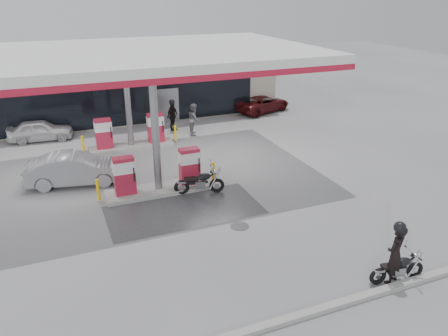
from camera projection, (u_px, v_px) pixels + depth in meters
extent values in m
plane|color=gray|center=(172.00, 212.00, 17.03)|extent=(90.00, 90.00, 0.00)
cube|color=#4C4C4F|center=(184.00, 210.00, 17.21)|extent=(6.00, 3.00, 0.00)
cylinder|color=#38383A|center=(240.00, 226.00, 16.02)|extent=(0.70, 0.70, 0.01)
cube|color=gray|center=(248.00, 332.00, 11.02)|extent=(28.00, 0.25, 0.15)
cube|color=beige|center=(106.00, 84.00, 29.94)|extent=(22.00, 8.00, 4.00)
cube|color=black|center=(117.00, 106.00, 26.73)|extent=(18.00, 0.10, 2.60)
cube|color=#B2152E|center=(114.00, 71.00, 25.86)|extent=(22.00, 0.25, 1.00)
cube|color=navy|center=(223.00, 64.00, 28.26)|extent=(3.50, 0.12, 0.80)
cube|color=gray|center=(165.00, 106.00, 27.85)|extent=(1.80, 0.14, 2.20)
cube|color=silver|center=(135.00, 56.00, 19.27)|extent=(16.00, 10.00, 0.60)
cube|color=#B2152E|center=(165.00, 81.00, 15.11)|extent=(16.00, 0.12, 0.24)
cube|color=#B2152E|center=(117.00, 47.00, 23.57)|extent=(16.00, 0.12, 0.24)
cylinder|color=gray|center=(155.00, 134.00, 17.75)|extent=(0.32, 0.32, 5.00)
cylinder|color=gray|center=(128.00, 101.00, 22.87)|extent=(0.32, 0.32, 5.00)
cube|color=#9E9E99|center=(159.00, 190.00, 18.71)|extent=(4.50, 1.30, 0.18)
cube|color=maroon|center=(124.00, 176.00, 17.88)|extent=(0.85, 0.48, 1.60)
cube|color=maroon|center=(189.00, 166.00, 18.85)|extent=(0.85, 0.48, 1.60)
cube|color=silver|center=(124.00, 167.00, 17.72)|extent=(0.88, 0.52, 0.50)
cube|color=silver|center=(189.00, 157.00, 18.70)|extent=(0.88, 0.52, 0.50)
cylinder|color=yellow|center=(98.00, 190.00, 17.66)|extent=(0.14, 0.14, 0.90)
cylinder|color=yellow|center=(213.00, 171.00, 19.41)|extent=(0.14, 0.14, 0.90)
cube|color=#9E9E99|center=(132.00, 146.00, 23.84)|extent=(4.50, 1.30, 0.18)
cube|color=maroon|center=(104.00, 134.00, 23.00)|extent=(0.85, 0.48, 1.60)
cube|color=maroon|center=(156.00, 128.00, 23.98)|extent=(0.85, 0.48, 1.60)
cube|color=silver|center=(103.00, 126.00, 22.85)|extent=(0.88, 0.52, 0.50)
cube|color=silver|center=(155.00, 121.00, 23.83)|extent=(0.88, 0.52, 0.50)
cylinder|color=yellow|center=(83.00, 144.00, 22.79)|extent=(0.14, 0.14, 0.90)
cylinder|color=yellow|center=(175.00, 133.00, 24.54)|extent=(0.14, 0.14, 0.90)
torus|color=black|center=(415.00, 270.00, 13.11)|extent=(0.56, 0.20, 0.54)
torus|color=black|center=(378.00, 276.00, 12.82)|extent=(0.56, 0.20, 0.54)
cube|color=gray|center=(398.00, 271.00, 12.94)|extent=(0.39, 0.26, 0.27)
cube|color=black|center=(394.00, 269.00, 12.88)|extent=(0.82, 0.20, 0.07)
ellipsoid|color=black|center=(403.00, 262.00, 12.86)|extent=(0.54, 0.36, 0.25)
cube|color=black|center=(390.00, 266.00, 12.78)|extent=(0.52, 0.28, 0.09)
cylinder|color=silver|center=(413.00, 253.00, 12.82)|extent=(0.12, 0.69, 0.03)
sphere|color=silver|center=(416.00, 255.00, 12.89)|extent=(0.16, 0.16, 0.16)
cylinder|color=silver|center=(381.00, 273.00, 12.99)|extent=(0.82, 0.18, 0.07)
imported|color=black|center=(395.00, 254.00, 12.67)|extent=(0.82, 0.70, 1.90)
torus|color=black|center=(217.00, 185.00, 18.57)|extent=(0.67, 0.31, 0.65)
torus|color=black|center=(182.00, 187.00, 18.38)|extent=(0.67, 0.31, 0.65)
cube|color=gray|center=(200.00, 184.00, 18.45)|extent=(0.48, 0.36, 0.32)
cube|color=black|center=(196.00, 182.00, 18.39)|extent=(0.97, 0.35, 0.09)
ellipsoid|color=black|center=(204.00, 177.00, 18.33)|extent=(0.67, 0.49, 0.30)
cube|color=black|center=(191.00, 179.00, 18.29)|extent=(0.64, 0.40, 0.11)
cylinder|color=silver|center=(212.00, 169.00, 18.25)|extent=(0.25, 0.80, 0.04)
sphere|color=silver|center=(215.00, 172.00, 18.31)|extent=(0.19, 0.19, 0.19)
cylinder|color=silver|center=(187.00, 186.00, 18.56)|extent=(0.96, 0.33, 0.09)
imported|color=silver|center=(40.00, 130.00, 24.80)|extent=(3.63, 1.70, 1.20)
imported|color=slate|center=(194.00, 119.00, 25.75)|extent=(0.96, 1.08, 1.85)
imported|color=gray|center=(76.00, 169.00, 19.25)|extent=(4.46, 2.26, 1.40)
imported|color=#4F1114|center=(262.00, 103.00, 30.56)|extent=(4.61, 3.24, 1.17)
imported|color=black|center=(172.00, 116.00, 26.44)|extent=(1.08, 1.05, 1.82)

